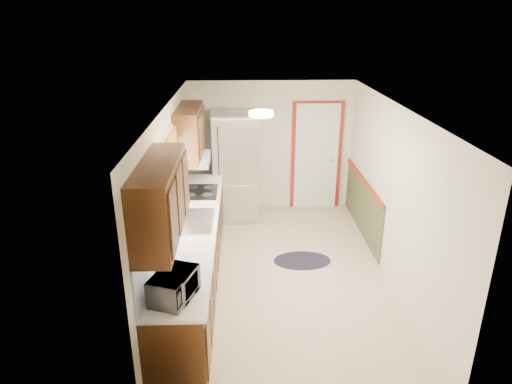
{
  "coord_description": "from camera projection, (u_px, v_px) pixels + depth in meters",
  "views": [
    {
      "loc": [
        -0.54,
        -5.67,
        3.48
      ],
      "look_at": [
        -0.35,
        0.3,
        1.15
      ],
      "focal_mm": 32.0,
      "sensor_mm": 36.0,
      "label": 1
    }
  ],
  "objects": [
    {
      "name": "microwave",
      "position": [
        174.0,
        283.0,
        4.31
      ],
      "size": [
        0.42,
        0.56,
        0.34
      ],
      "primitive_type": "imported",
      "rotation": [
        0.0,
        0.0,
        1.24
      ],
      "color": "white",
      "rests_on": "kitchen_run"
    },
    {
      "name": "kitchen_run",
      "position": [
        190.0,
        233.0,
        5.96
      ],
      "size": [
        0.63,
        4.0,
        2.2
      ],
      "color": "#3B1E0D",
      "rests_on": "ground"
    },
    {
      "name": "ceiling_fixture",
      "position": [
        261.0,
        114.0,
        5.51
      ],
      "size": [
        0.3,
        0.3,
        0.06
      ],
      "primitive_type": "cylinder",
      "color": "#FFD88C",
      "rests_on": "room_shell"
    },
    {
      "name": "back_wall_trim",
      "position": [
        326.0,
        167.0,
        8.33
      ],
      "size": [
        1.12,
        2.3,
        2.08
      ],
      "color": "maroon",
      "rests_on": "ground"
    },
    {
      "name": "room_shell",
      "position": [
        282.0,
        196.0,
        6.13
      ],
      "size": [
        3.2,
        5.2,
        2.52
      ],
      "color": "beige",
      "rests_on": "ground"
    },
    {
      "name": "rug",
      "position": [
        302.0,
        260.0,
        6.9
      ],
      "size": [
        0.88,
        0.59,
        0.01
      ],
      "primitive_type": "ellipsoid",
      "rotation": [
        0.0,
        0.0,
        0.03
      ],
      "color": "black",
      "rests_on": "ground"
    },
    {
      "name": "refrigerator",
      "position": [
        235.0,
        166.0,
        8.1
      ],
      "size": [
        0.85,
        0.82,
        1.92
      ],
      "rotation": [
        0.0,
        0.0,
        0.06
      ],
      "color": "#B7B7BC",
      "rests_on": "ground"
    },
    {
      "name": "cooktop",
      "position": [
        200.0,
        192.0,
        6.97
      ],
      "size": [
        0.54,
        0.64,
        0.02
      ],
      "primitive_type": "cube",
      "color": "black",
      "rests_on": "kitchen_run"
    }
  ]
}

